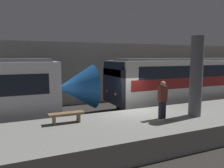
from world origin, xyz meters
TOP-DOWN VIEW (x-y plane):
  - ground_plane at (0.00, 0.00)m, footprint 120.00×120.00m
  - platform at (0.00, -2.02)m, footprint 40.00×4.03m
  - station_rear_barrier at (0.00, 6.53)m, footprint 50.00×0.15m
  - support_pillar_near at (2.03, -2.37)m, footprint 0.59×0.59m
  - train_boxy at (8.37, 2.46)m, footprint 17.26×3.04m
  - person_waiting at (0.30, -2.15)m, footprint 0.38×0.24m
  - platform_bench at (-3.86, -1.05)m, footprint 1.50×0.40m

SIDE VIEW (x-z plane):
  - ground_plane at x=0.00m, z-range 0.00..0.00m
  - platform at x=0.00m, z-range 0.00..0.92m
  - platform_bench at x=-3.86m, z-range 1.04..1.49m
  - person_waiting at x=0.30m, z-range 0.98..2.71m
  - train_boxy at x=8.37m, z-range 0.05..3.68m
  - station_rear_barrier at x=0.00m, z-range 0.00..4.85m
  - support_pillar_near at x=2.03m, z-range 0.92..4.70m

